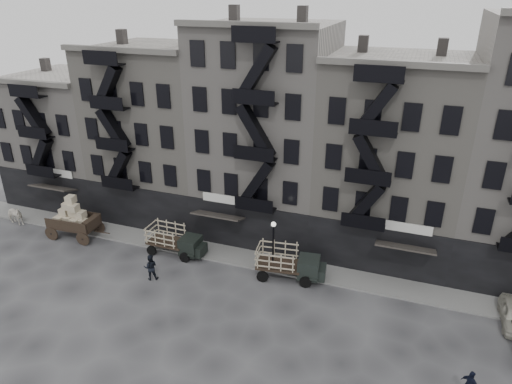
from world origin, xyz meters
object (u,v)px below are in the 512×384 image
(wagon, at_px, (71,215))
(stake_truck_west, at_px, (175,238))
(horse, at_px, (14,215))
(stake_truck_east, at_px, (289,261))
(pedestrian_mid, at_px, (151,267))

(wagon, relative_size, stake_truck_west, 0.92)
(horse, relative_size, stake_truck_east, 0.41)
(wagon, relative_size, pedestrian_mid, 2.18)
(wagon, height_order, stake_truck_east, wagon)
(horse, bearing_deg, stake_truck_east, -82.57)
(stake_truck_west, relative_size, stake_truck_east, 0.92)
(stake_truck_west, distance_m, pedestrian_mid, 3.73)
(stake_truck_west, height_order, pedestrian_mid, stake_truck_west)
(horse, relative_size, pedestrian_mid, 1.06)
(horse, height_order, stake_truck_east, stake_truck_east)
(pedestrian_mid, bearing_deg, stake_truck_east, 173.77)
(horse, distance_m, pedestrian_mid, 16.28)
(stake_truck_west, height_order, stake_truck_east, stake_truck_east)
(wagon, distance_m, stake_truck_west, 9.47)
(horse, distance_m, wagon, 6.56)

